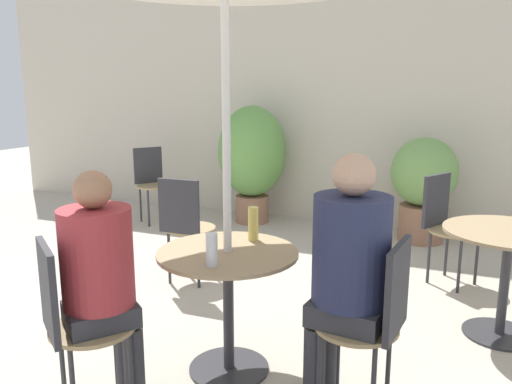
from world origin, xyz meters
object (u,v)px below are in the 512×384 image
object	(u,v)px
beer_glass_0	(212,250)
potted_plant_0	(252,155)
seated_person_0	(101,272)
cafe_table_far	(507,257)
beer_glass_1	(253,224)
cafe_table_near	(228,282)
bistro_chair_3	(185,221)
bistro_chair_4	(445,218)
potted_plant_1	(423,182)
bistro_chair_2	(151,178)
seated_person_1	(348,264)
bistro_chair_0	(71,315)
bistro_chair_1	(376,313)

from	to	relation	value
beer_glass_0	potted_plant_0	distance (m)	3.48
seated_person_0	cafe_table_far	bearing A→B (deg)	-102.81
beer_glass_1	potted_plant_0	size ratio (longest dim) A/B	0.14
cafe_table_near	seated_person_0	distance (m)	0.70
cafe_table_near	bistro_chair_3	xyz separation A→B (m)	(-0.87, 1.02, 0.01)
cafe_table_near	seated_person_0	bearing A→B (deg)	-126.77
bistro_chair_3	beer_glass_1	xyz separation A→B (m)	(0.92, -0.79, 0.27)
seated_person_0	potted_plant_0	distance (m)	3.65
bistro_chair_4	potted_plant_1	xyz separation A→B (m)	(-0.26, 1.10, 0.09)
beer_glass_1	potted_plant_1	world-z (taller)	potted_plant_1
seated_person_0	potted_plant_1	size ratio (longest dim) A/B	1.10
bistro_chair_3	beer_glass_0	xyz separation A→B (m)	(0.90, -1.26, 0.25)
bistro_chair_2	bistro_chair_3	bearing A→B (deg)	-103.77
seated_person_1	beer_glass_1	bearing A→B (deg)	-110.31
bistro_chair_0	beer_glass_1	xyz separation A→B (m)	(0.54, 0.90, 0.27)
bistro_chair_3	bistro_chair_4	size ratio (longest dim) A/B	1.00
seated_person_1	potted_plant_0	size ratio (longest dim) A/B	0.93
cafe_table_near	bistro_chair_0	size ratio (longest dim) A/B	0.87
seated_person_0	seated_person_1	distance (m)	1.17
seated_person_1	beer_glass_0	xyz separation A→B (m)	(-0.64, -0.16, 0.04)
cafe_table_near	potted_plant_1	size ratio (longest dim) A/B	0.71
seated_person_1	potted_plant_0	bearing A→B (deg)	-143.05
beer_glass_0	beer_glass_1	bearing A→B (deg)	87.55
bistro_chair_0	beer_glass_1	bearing A→B (deg)	-84.41
bistro_chair_1	potted_plant_0	bearing A→B (deg)	-141.22
cafe_table_near	bistro_chair_4	xyz separation A→B (m)	(1.05, 1.89, 0.01)
cafe_table_far	bistro_chair_1	distance (m)	1.29
seated_person_0	seated_person_1	bearing A→B (deg)	-120.00
bistro_chair_2	seated_person_1	world-z (taller)	seated_person_1
cafe_table_far	beer_glass_0	world-z (taller)	beer_glass_0
cafe_table_near	bistro_chair_4	size ratio (longest dim) A/B	0.87
bistro_chair_0	bistro_chair_4	size ratio (longest dim) A/B	1.00
potted_plant_0	potted_plant_1	bearing A→B (deg)	-1.06
bistro_chair_1	bistro_chair_4	xyz separation A→B (m)	(0.23, 1.99, 0.00)
cafe_table_far	seated_person_0	bearing A→B (deg)	-139.57
bistro_chair_0	seated_person_1	world-z (taller)	seated_person_1
cafe_table_near	beer_glass_0	bearing A→B (deg)	-82.99
potted_plant_0	cafe_table_near	bearing A→B (deg)	-69.38
cafe_table_far	seated_person_1	world-z (taller)	seated_person_1
bistro_chair_3	beer_glass_1	distance (m)	1.24
beer_glass_0	potted_plant_1	xyz separation A→B (m)	(0.76, 3.24, -0.16)
bistro_chair_3	seated_person_1	xyz separation A→B (m)	(1.54, -1.10, 0.22)
seated_person_0	potted_plant_0	bearing A→B (deg)	-41.56
cafe_table_near	bistro_chair_0	bearing A→B (deg)	-126.77
beer_glass_0	beer_glass_1	xyz separation A→B (m)	(0.02, 0.48, 0.01)
potted_plant_1	cafe_table_far	bearing A→B (deg)	-71.61
bistro_chair_4	seated_person_1	xyz separation A→B (m)	(-0.38, -1.97, 0.22)
cafe_table_far	bistro_chair_3	xyz separation A→B (m)	(-2.32, -0.01, 0.00)
cafe_table_far	bistro_chair_4	xyz separation A→B (m)	(-0.40, 0.86, 0.00)
bistro_chair_4	beer_glass_0	bearing A→B (deg)	-176.98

